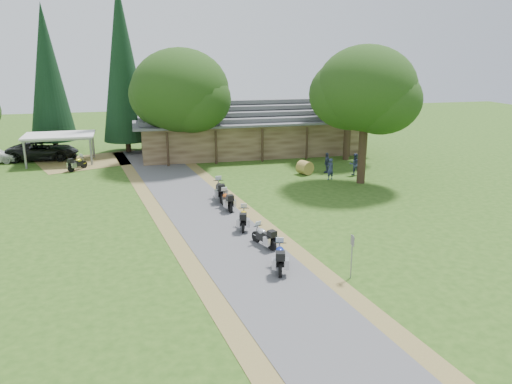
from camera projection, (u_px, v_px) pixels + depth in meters
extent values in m
plane|color=#284914|center=(241.00, 255.00, 23.39)|extent=(120.00, 120.00, 0.00)
plane|color=#4D4E50|center=(217.00, 227.00, 27.01)|extent=(51.95, 51.95, 0.00)
imported|color=black|center=(43.00, 146.00, 43.32)|extent=(3.19, 6.54, 2.43)
imported|color=#303956|center=(330.00, 167.00, 36.72)|extent=(0.62, 0.51, 1.88)
imported|color=#303956|center=(355.00, 162.00, 38.09)|extent=(0.61, 0.48, 1.96)
imported|color=#303956|center=(327.00, 161.00, 38.79)|extent=(0.63, 0.65, 1.86)
cylinder|color=olive|center=(305.00, 168.00, 38.39)|extent=(1.34, 1.29, 1.05)
cone|color=black|center=(123.00, 68.00, 44.88)|extent=(4.26, 4.26, 15.29)
cone|color=black|center=(48.00, 79.00, 45.45)|extent=(4.15, 4.15, 13.39)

